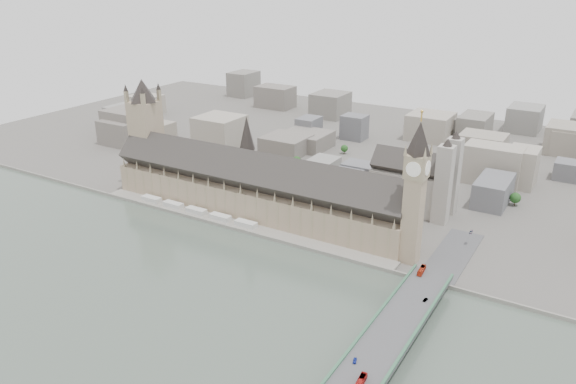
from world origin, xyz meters
The scene contains 19 objects.
ground centered at (0.00, 0.00, 0.00)m, with size 900.00×900.00×0.00m, color #595651.
river_thames centered at (0.00, -165.00, 0.00)m, with size 600.00×600.00×0.00m, color #455248.
embankment_wall centered at (0.00, -15.00, 1.50)m, with size 600.00×1.50×3.00m, color slate.
river_terrace centered at (0.00, -7.50, 1.00)m, with size 270.00×15.00×2.00m, color slate.
terrace_tents centered at (-40.00, -7.00, 4.00)m, with size 118.00×7.00×4.00m.
palace_of_westminster centered at (0.00, 19.70, 22.71)m, with size 265.00×40.73×55.44m.
elizabeth_tower centered at (138.00, 8.00, 58.09)m, with size 17.00×17.00×107.50m.
victoria_tower centered at (-122.00, 26.00, 55.20)m, with size 30.00×30.00×100.00m.
central_tower centered at (-10.00, 26.00, 57.92)m, with size 13.00×13.00×48.00m.
westminster_bridge centered at (162.00, -87.50, 5.12)m, with size 25.00×325.00×10.25m, color #474749.
bridge_parapets centered at (162.00, -132.00, 10.82)m, with size 25.00×235.00×1.15m, color #3C6E50, non-canonical shape.
westminster_abbey centered at (110.92, 95.00, 25.08)m, with size 68.00×36.00×64.00m.
city_skyline_inland centered at (0.00, 245.00, 19.00)m, with size 720.00×360.00×38.00m, color gray, non-canonical shape.
park_trees centered at (-10.00, 60.00, 7.50)m, with size 110.00×30.00×15.00m, color #1F4017, non-canonical shape.
red_bus_north centered at (155.98, -21.20, 11.96)m, with size 2.87×12.28×3.42m, color red.
red_bus_south centered at (165.21, -136.60, 11.96)m, with size 2.88×12.31×3.43m, color red.
car_blue centered at (156.05, -122.88, 10.97)m, with size 1.70×4.23×1.44m, color navy.
car_silver centered at (168.48, -51.79, 10.91)m, with size 1.40×4.01×1.32m, color gray.
car_approach centered at (168.46, 53.80, 10.97)m, with size 2.01×4.94×1.43m, color gray.
Camera 1 is at (243.43, -333.09, 189.73)m, focal length 35.00 mm.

